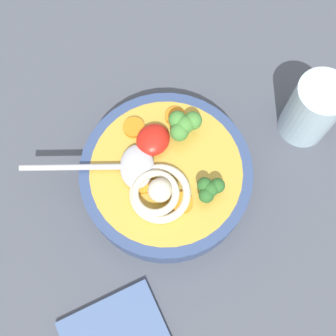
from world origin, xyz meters
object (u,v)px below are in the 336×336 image
drinking_glass (312,110)px  soup_bowl (168,174)px  noodle_pile (159,193)px  soup_spoon (126,167)px

drinking_glass → soup_bowl: bearing=-29.2°
noodle_pile → drinking_glass: bearing=157.7°
soup_bowl → drinking_glass: bearing=150.8°
noodle_pile → soup_bowl: bearing=-159.9°
soup_spoon → drinking_glass: drinking_glass is taller
soup_bowl → noodle_pile: 5.16cm
soup_bowl → drinking_glass: 21.41cm
soup_bowl → soup_spoon: bearing=-51.4°
soup_bowl → drinking_glass: size_ratio=2.17×
drinking_glass → noodle_pile: bearing=-22.3°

